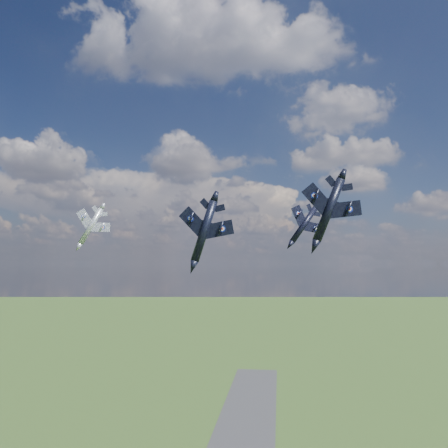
% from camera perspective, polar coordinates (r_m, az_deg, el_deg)
% --- Properties ---
extents(jet_lead_navy, '(13.67, 17.41, 6.86)m').
position_cam_1_polar(jet_lead_navy, '(82.36, -2.59, -0.90)').
color(jet_lead_navy, black).
extents(jet_right_navy, '(9.59, 12.71, 5.77)m').
position_cam_1_polar(jet_right_navy, '(60.98, 13.54, 1.83)').
color(jet_right_navy, black).
extents(jet_high_navy, '(15.10, 17.47, 8.76)m').
position_cam_1_polar(jet_high_navy, '(109.56, 10.39, -0.09)').
color(jet_high_navy, black).
extents(jet_left_silver, '(11.35, 14.09, 6.67)m').
position_cam_1_polar(jet_left_silver, '(103.70, -16.99, -0.26)').
color(jet_left_silver, '#989BA2').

